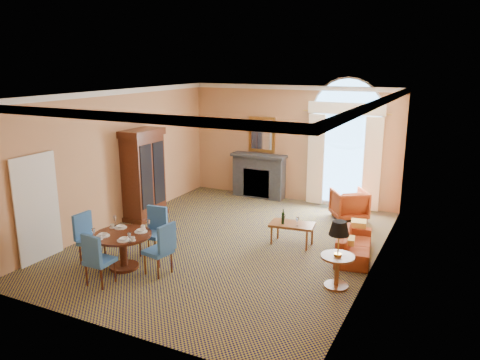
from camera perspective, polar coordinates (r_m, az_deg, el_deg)
The scene contains 12 objects.
ground at distance 10.23m, azimuth -1.25°, elevation -7.70°, with size 7.50×7.50×0.00m, color #161440.
room_envelope at distance 10.17m, azimuth 0.29°, elevation 6.84°, with size 6.04×7.52×3.45m.
armoire at distance 11.80m, azimuth -11.69°, elevation 0.51°, with size 0.64×1.14×2.23m.
dining_table at distance 9.15m, azimuth -14.10°, elevation -7.39°, with size 1.09×1.09×0.89m.
dining_chair_north at distance 9.69m, azimuth -10.41°, elevation -5.69°, with size 0.49×0.50×0.98m.
dining_chair_south at distance 8.54m, azimuth -17.15°, elevation -8.91°, with size 0.46×0.47×0.98m.
dining_chair_east at distance 8.73m, azimuth -9.47°, elevation -7.93°, with size 0.51×0.51×0.98m.
dining_chair_west at distance 9.63m, azimuth -18.10°, elevation -6.31°, with size 0.54×0.54×0.98m.
sofa at distance 9.81m, azimuth 13.71°, elevation -7.59°, with size 1.66×0.65×0.49m, color #993D1B.
armchair at distance 11.96m, azimuth 13.16°, elevation -2.88°, with size 0.80×0.82×0.75m, color #993D1B.
coffee_table at distance 10.06m, azimuth 6.31°, elevation -5.50°, with size 0.99×0.63×0.79m.
side_table at distance 8.25m, azimuth 11.89°, elevation -7.91°, with size 0.58×0.58×1.18m.
Camera 1 is at (4.40, -8.40, 3.83)m, focal length 35.00 mm.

